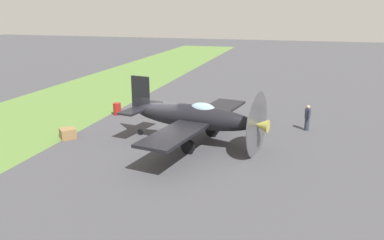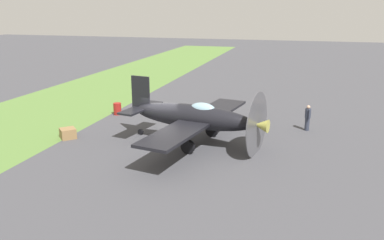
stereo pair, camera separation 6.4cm
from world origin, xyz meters
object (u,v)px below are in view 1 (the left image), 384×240
object	(u,v)px
fuel_drum	(117,109)
supply_crate	(68,133)
ground_crew_chief	(307,117)
airplane_lead	(195,117)

from	to	relation	value
fuel_drum	supply_crate	bearing A→B (deg)	-3.98
ground_crew_chief	supply_crate	distance (m)	15.63
airplane_lead	fuel_drum	xyz separation A→B (m)	(-4.84, -7.53, -1.23)
fuel_drum	supply_crate	world-z (taller)	fuel_drum
ground_crew_chief	fuel_drum	distance (m)	14.06
ground_crew_chief	fuel_drum	bearing A→B (deg)	-109.49
ground_crew_chief	fuel_drum	size ratio (longest dim) A/B	1.92
supply_crate	fuel_drum	bearing A→B (deg)	176.02
airplane_lead	supply_crate	bearing A→B (deg)	-70.77
ground_crew_chief	supply_crate	size ratio (longest dim) A/B	1.92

